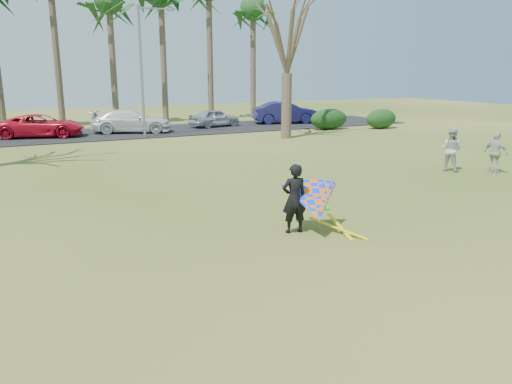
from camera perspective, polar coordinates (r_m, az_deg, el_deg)
name	(u,v)px	position (r m, az deg, el deg)	size (l,w,h in m)	color
ground	(294,256)	(11.70, 4.37, -7.35)	(100.00, 100.00, 0.00)	#2B5412
parking_strip	(104,134)	(35.07, -16.95, 6.38)	(46.00, 7.00, 0.06)	black
palm_6	(109,1)	(41.37, -16.48, 20.17)	(4.84, 4.84, 10.84)	brown
palm_9	(253,10)	(45.14, -0.34, 20.13)	(4.84, 4.84, 10.84)	#4F3F2F
bare_tree_right	(288,29)	(31.59, 3.63, 18.07)	(6.27, 6.27, 9.21)	#4A392C
streetlight	(144,65)	(32.31, -12.71, 13.94)	(2.28, 0.18, 8.00)	gray
hedge_near	(329,119)	(36.66, 8.33, 8.25)	(2.98, 1.35, 1.49)	#123312
hedge_far	(381,119)	(37.93, 14.12, 8.12)	(2.57, 1.21, 1.43)	#143714
car_2	(41,126)	(34.47, -23.36, 6.98)	(2.37, 5.13, 1.43)	red
car_3	(132,121)	(35.05, -14.03, 7.87)	(2.15, 5.28, 1.53)	silver
car_4	(214,118)	(37.67, -4.77, 8.46)	(1.57, 3.90, 1.33)	#9C9FA9
car_5	(285,112)	(40.08, 3.39, 9.07)	(1.79, 5.13, 1.69)	#1A194D
pedestrian_a	(451,150)	(22.75, 21.38, 4.55)	(0.89, 0.70, 1.84)	#B8B8B3
pedestrian_b	(496,153)	(22.99, 25.71, 4.05)	(1.00, 0.42, 1.71)	#BABAB5
kite_flyer	(311,201)	(13.15, 6.32, -1.06)	(2.13, 2.39, 2.02)	black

